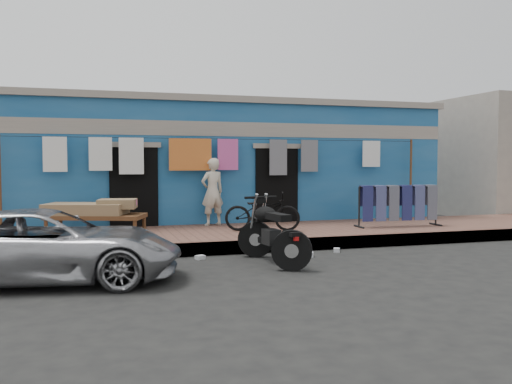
% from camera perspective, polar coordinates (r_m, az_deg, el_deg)
% --- Properties ---
extents(ground, '(80.00, 80.00, 0.00)m').
position_cam_1_polar(ground, '(9.06, 3.74, -7.94)').
color(ground, black).
rests_on(ground, ground).
extents(sidewalk, '(28.00, 3.00, 0.25)m').
position_cam_1_polar(sidewalk, '(11.86, -1.42, -4.70)').
color(sidewalk, brown).
rests_on(sidewalk, ground).
extents(curb, '(28.00, 0.10, 0.25)m').
position_cam_1_polar(curb, '(10.48, 0.72, -5.73)').
color(curb, gray).
rests_on(curb, ground).
extents(building, '(12.20, 5.20, 3.36)m').
position_cam_1_polar(building, '(15.62, -5.37, 2.91)').
color(building, '#175087').
rests_on(building, ground).
extents(clothesline, '(10.06, 0.06, 2.10)m').
position_cam_1_polar(clothesline, '(12.86, -4.74, 3.44)').
color(clothesline, brown).
rests_on(clothesline, sidewalk).
extents(car, '(4.13, 2.34, 1.10)m').
position_cam_1_polar(car, '(8.42, -21.10, -5.19)').
color(car, '#A7A7AB').
rests_on(car, ground).
extents(seated_person, '(0.66, 0.52, 1.59)m').
position_cam_1_polar(seated_person, '(12.83, -4.61, 0.02)').
color(seated_person, beige).
rests_on(seated_person, sidewalk).
extents(bicycle, '(1.71, 1.05, 1.05)m').
position_cam_1_polar(bicycle, '(11.76, 0.68, -1.59)').
color(bicycle, black).
rests_on(bicycle, sidewalk).
extents(motorcycle, '(1.07, 1.91, 1.13)m').
position_cam_1_polar(motorcycle, '(9.32, 1.76, -4.10)').
color(motorcycle, black).
rests_on(motorcycle, ground).
extents(charpoy, '(2.67, 2.27, 0.69)m').
position_cam_1_polar(charpoy, '(11.75, -16.46, -2.58)').
color(charpoy, brown).
rests_on(charpoy, sidewalk).
extents(jeans_rack, '(2.12, 0.67, 0.99)m').
position_cam_1_polar(jeans_rack, '(13.04, 14.75, -1.35)').
color(jeans_rack, black).
rests_on(jeans_rack, sidewalk).
extents(litter_a, '(0.20, 0.18, 0.07)m').
position_cam_1_polar(litter_a, '(9.84, -5.89, -6.86)').
color(litter_a, silver).
rests_on(litter_a, ground).
extents(litter_b, '(0.17, 0.19, 0.08)m').
position_cam_1_polar(litter_b, '(10.68, 8.49, -6.07)').
color(litter_b, silver).
rests_on(litter_b, ground).
extents(litter_c, '(0.23, 0.26, 0.09)m').
position_cam_1_polar(litter_c, '(10.12, 5.53, -6.54)').
color(litter_c, silver).
rests_on(litter_c, ground).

